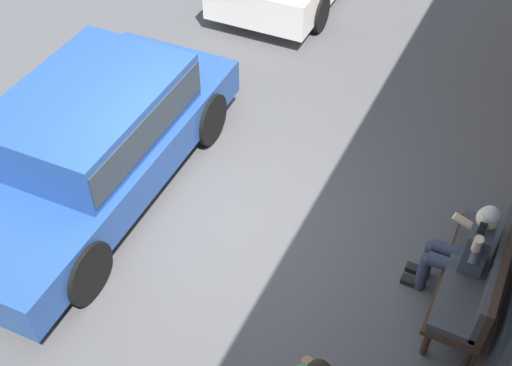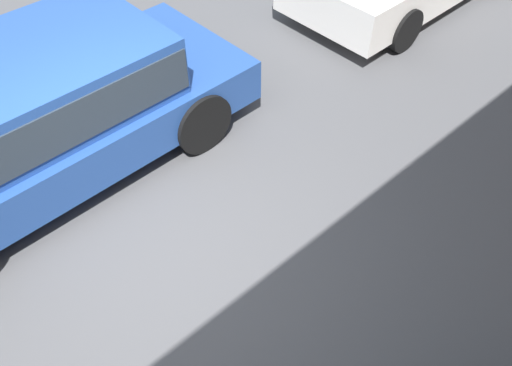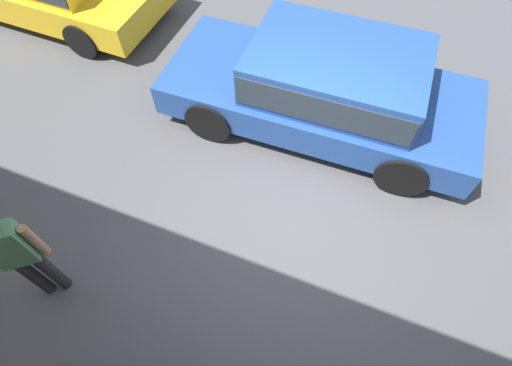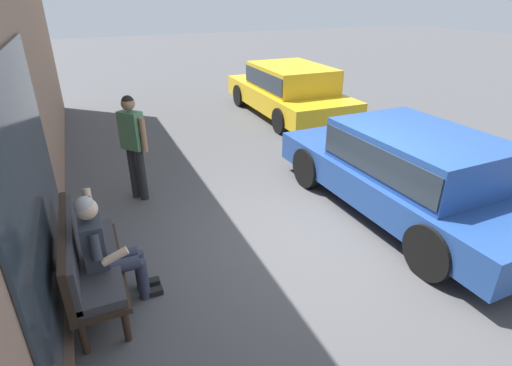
{
  "view_description": "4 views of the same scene",
  "coord_description": "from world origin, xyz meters",
  "views": [
    {
      "loc": [
        4.41,
        2.6,
        5.6
      ],
      "look_at": [
        0.12,
        0.51,
        0.94
      ],
      "focal_mm": 45.0,
      "sensor_mm": 36.0,
      "label": 1
    },
    {
      "loc": [
        1.03,
        2.6,
        3.87
      ],
      "look_at": [
        -0.57,
        0.79,
        1.22
      ],
      "focal_mm": 35.0,
      "sensor_mm": 36.0,
      "label": 2
    },
    {
      "loc": [
        -0.55,
        2.6,
        4.69
      ],
      "look_at": [
        0.36,
        0.31,
        0.9
      ],
      "focal_mm": 28.0,
      "sensor_mm": 36.0,
      "label": 3
    },
    {
      "loc": [
        -4.0,
        2.6,
        3.14
      ],
      "look_at": [
        0.19,
        0.79,
        0.94
      ],
      "focal_mm": 28.0,
      "sensor_mm": 36.0,
      "label": 4
    }
  ],
  "objects": [
    {
      "name": "ground_plane",
      "position": [
        0.0,
        0.0,
        0.0
      ],
      "size": [
        60.0,
        60.0,
        0.0
      ],
      "primitive_type": "plane",
      "color": "#4C4C4F"
    },
    {
      "name": "parked_car_mid",
      "position": [
        0.08,
        -1.66,
        0.76
      ],
      "size": [
        4.49,
        1.99,
        1.36
      ],
      "color": "#23478E",
      "rests_on": "ground_plane"
    },
    {
      "name": "pedestrian_standing",
      "position": [
        2.23,
        2.02,
        1.02
      ],
      "size": [
        0.44,
        0.38,
        1.73
      ],
      "color": "#232326",
      "rests_on": "ground_plane"
    }
  ]
}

